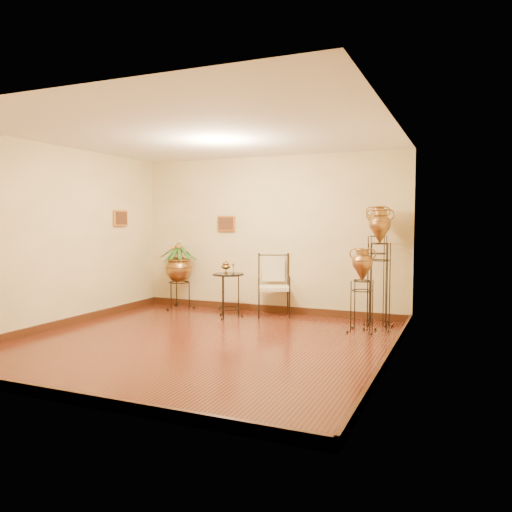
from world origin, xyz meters
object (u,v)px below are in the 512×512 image
at_px(amphora_mid, 379,268).
at_px(side_table, 228,294).
at_px(armchair, 274,285).
at_px(amphora_tall, 377,264).
at_px(planter_urn, 179,266).

xyz_separation_m(amphora_mid, side_table, (-2.51, -0.11, -0.54)).
relative_size(armchair, side_table, 1.11).
relative_size(amphora_tall, side_table, 1.99).
bearing_deg(side_table, armchair, 33.11).
bearing_deg(side_table, amphora_tall, 10.17).
height_order(amphora_tall, planter_urn, amphora_tall).
height_order(planter_urn, armchair, planter_urn).
xyz_separation_m(amphora_tall, side_table, (-2.43, -0.44, -0.58)).
bearing_deg(planter_urn, side_table, -19.18).
xyz_separation_m(armchair, side_table, (-0.67, -0.44, -0.14)).
distance_m(amphora_mid, side_table, 2.57).
bearing_deg(planter_urn, amphora_tall, 0.00).
bearing_deg(amphora_mid, amphora_tall, 104.65).
bearing_deg(amphora_mid, armchair, 169.91).
bearing_deg(planter_urn, amphora_mid, -4.98).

